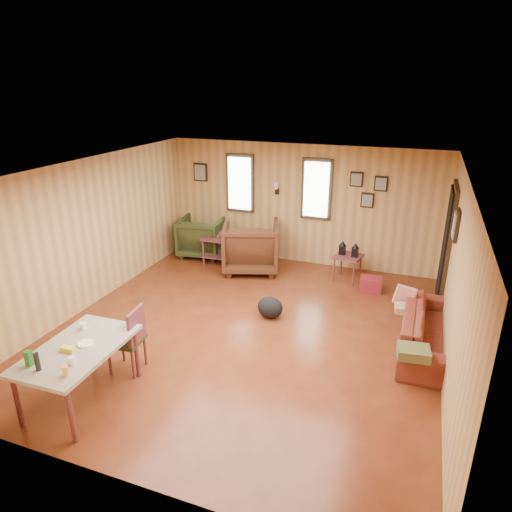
% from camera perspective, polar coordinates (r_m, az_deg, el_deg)
% --- Properties ---
extents(room, '(5.54, 6.04, 2.44)m').
position_cam_1_polar(room, '(6.65, 0.99, 0.70)').
color(room, brown).
rests_on(room, ground).
extents(sofa, '(0.59, 1.96, 0.77)m').
position_cam_1_polar(sofa, '(6.80, 21.13, -7.96)').
color(sofa, maroon).
rests_on(sofa, ground).
extents(recliner_brown, '(1.31, 1.27, 1.08)m').
position_cam_1_polar(recliner_brown, '(8.89, -0.65, 1.49)').
color(recliner_brown, '#472515').
rests_on(recliner_brown, ground).
extents(recliner_green, '(1.00, 0.96, 0.91)m').
position_cam_1_polar(recliner_green, '(9.77, -6.81, 2.64)').
color(recliner_green, '#2E3618').
rests_on(recliner_green, ground).
extents(end_table, '(0.56, 0.52, 0.70)m').
position_cam_1_polar(end_table, '(9.31, -4.84, 1.36)').
color(end_table, brown).
rests_on(end_table, ground).
extents(side_table, '(0.55, 0.55, 0.75)m').
position_cam_1_polar(side_table, '(8.61, 11.47, 0.22)').
color(side_table, brown).
rests_on(side_table, ground).
extents(cooler, '(0.40, 0.31, 0.27)m').
position_cam_1_polar(cooler, '(8.37, 14.13, -3.46)').
color(cooler, maroon).
rests_on(cooler, ground).
extents(backpack, '(0.49, 0.43, 0.35)m').
position_cam_1_polar(backpack, '(7.24, 1.77, -6.45)').
color(backpack, black).
rests_on(backpack, ground).
extents(sofa_pillows, '(0.57, 1.63, 0.33)m').
position_cam_1_polar(sofa_pillows, '(6.44, 18.60, -8.14)').
color(sofa_pillows, brown).
rests_on(sofa_pillows, sofa).
extents(dining_table, '(0.86, 1.40, 0.91)m').
position_cam_1_polar(dining_table, '(5.64, -21.47, -11.22)').
color(dining_table, '#9F9785').
rests_on(dining_table, ground).
extents(dining_chair, '(0.44, 0.44, 0.89)m').
position_cam_1_polar(dining_chair, '(6.06, -15.44, -9.66)').
color(dining_chair, '#2E3618').
rests_on(dining_chair, ground).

